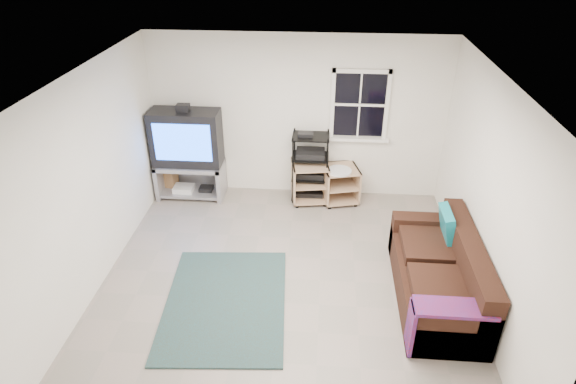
# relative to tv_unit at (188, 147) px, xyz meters

# --- Properties ---
(room) EXTENTS (4.60, 4.62, 4.60)m
(room) POSITION_rel_tv_unit_xyz_m (2.66, 0.26, 0.61)
(room) COLOR gray
(room) RESTS_ON ground
(tv_unit) EXTENTS (1.07, 0.54, 1.58)m
(tv_unit) POSITION_rel_tv_unit_xyz_m (0.00, 0.00, 0.00)
(tv_unit) COLOR #93939A
(tv_unit) RESTS_ON ground
(av_rack) EXTENTS (0.57, 0.42, 1.14)m
(av_rack) POSITION_rel_tv_unit_xyz_m (1.94, 0.06, -0.37)
(av_rack) COLOR black
(av_rack) RESTS_ON ground
(side_table_left) EXTENTS (0.64, 0.64, 0.66)m
(side_table_left) POSITION_rel_tv_unit_xyz_m (1.94, 0.04, -0.52)
(side_table_left) COLOR tan
(side_table_left) RESTS_ON ground
(side_table_right) EXTENTS (0.65, 0.65, 0.62)m
(side_table_right) POSITION_rel_tv_unit_xyz_m (2.42, 0.03, -0.52)
(side_table_right) COLOR tan
(side_table_right) RESTS_ON ground
(sofa) EXTENTS (0.88, 1.99, 0.91)m
(sofa) POSITION_rel_tv_unit_xyz_m (3.58, -2.21, -0.55)
(sofa) COLOR black
(sofa) RESTS_ON ground
(shag_rug) EXTENTS (1.56, 2.05, 0.02)m
(shag_rug) POSITION_rel_tv_unit_xyz_m (1.04, -2.52, -0.85)
(shag_rug) COLOR #312115
(shag_rug) RESTS_ON ground
(paper_bag) EXTENTS (0.33, 0.25, 0.43)m
(paper_bag) POSITION_rel_tv_unit_xyz_m (-0.44, 0.12, -0.65)
(paper_bag) COLOR #986B44
(paper_bag) RESTS_ON ground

